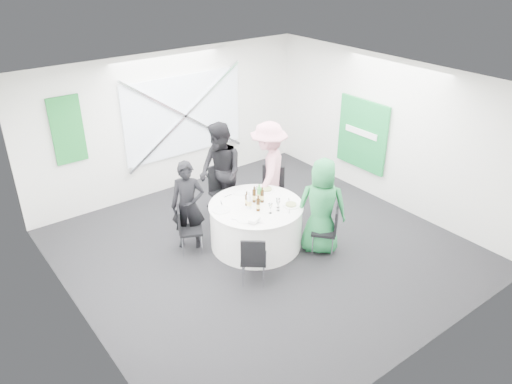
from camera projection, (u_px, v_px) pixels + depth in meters
floor at (263, 249)px, 8.37m from camera, size 6.00×6.00×0.00m
ceiling at (265, 85)px, 7.09m from camera, size 6.00×6.00×0.00m
wall_back at (170, 123)px, 9.85m from camera, size 6.00×0.00×6.00m
wall_front at (428, 264)px, 5.61m from camera, size 6.00×0.00×6.00m
wall_left at (71, 237)px, 6.11m from camera, size 0.00×6.00×6.00m
wall_right at (390, 133)px, 9.35m from camera, size 0.00×6.00×6.00m
window_panel at (184, 115)px, 9.94m from camera, size 2.60×0.03×1.60m
window_brace_a at (185, 116)px, 9.91m from camera, size 2.63×0.05×1.84m
window_brace_b at (185, 116)px, 9.91m from camera, size 2.63×0.05×1.84m
green_banner at (68, 130)px, 8.60m from camera, size 0.55×0.04×1.20m
green_sign at (362, 134)px, 9.83m from camera, size 0.05×1.20×1.40m
banquet_table at (256, 225)px, 8.34m from camera, size 1.56×1.56×0.76m
chair_back at (223, 188)px, 9.09m from camera, size 0.50×0.51×1.01m
chair_back_left at (186, 227)px, 8.10m from camera, size 0.50×0.50×0.82m
chair_back_right at (272, 188)px, 9.15m from camera, size 0.61×0.61×0.96m
chair_front_right at (329, 227)px, 8.05m from camera, size 0.54×0.55×0.85m
chair_front_left at (253, 257)px, 7.32m from camera, size 0.53×0.53×0.83m
person_man_back_left at (188, 206)px, 8.14m from camera, size 0.67×0.62×1.53m
person_man_back at (221, 172)px, 8.93m from camera, size 0.54×0.91×1.83m
person_woman_pink at (269, 170)px, 9.04m from camera, size 1.24×1.17×1.81m
person_woman_green at (322, 207)px, 8.00m from camera, size 0.93×0.93×1.63m
plate_back at (241, 193)px, 8.55m from camera, size 0.26×0.26×0.01m
plate_back_left at (221, 210)px, 8.01m from camera, size 0.29×0.29×0.01m
plate_back_right at (266, 190)px, 8.63m from camera, size 0.29×0.29×0.04m
plate_front_right at (291, 205)px, 8.13m from camera, size 0.27×0.27×0.04m
plate_front_left at (245, 219)px, 7.74m from camera, size 0.25×0.25×0.01m
napkin at (254, 220)px, 7.66m from camera, size 0.22×0.19×0.05m
beer_bottle_a at (247, 200)px, 8.12m from camera, size 0.06×0.06×0.25m
beer_bottle_b at (254, 196)px, 8.21m from camera, size 0.06×0.06×0.28m
beer_bottle_c at (262, 196)px, 8.21m from camera, size 0.06×0.06×0.27m
beer_bottle_d at (258, 205)px, 7.95m from camera, size 0.06×0.06×0.27m
green_water_bottle at (259, 195)px, 8.23m from camera, size 0.08×0.08×0.30m
clear_water_bottle at (249, 202)px, 8.01m from camera, size 0.08×0.08×0.30m
wine_glass_a at (270, 206)px, 7.87m from camera, size 0.07×0.07×0.17m
wine_glass_b at (278, 204)px, 7.94m from camera, size 0.07×0.07×0.17m
wine_glass_c at (278, 201)px, 8.03m from camera, size 0.07×0.07×0.17m
wine_glass_d at (256, 189)px, 8.40m from camera, size 0.07×0.07×0.17m
fork_a at (242, 190)px, 8.63m from camera, size 0.15×0.03×0.01m
knife_a at (228, 196)px, 8.45m from camera, size 0.15×0.02×0.01m
fork_b at (289, 212)px, 7.96m from camera, size 0.11×0.12×0.01m
knife_b at (289, 200)px, 8.32m from camera, size 0.10×0.13×0.01m
fork_c at (221, 203)px, 8.22m from camera, size 0.08×0.14×0.01m
knife_c at (222, 210)px, 8.00m from camera, size 0.10×0.13×0.01m
fork_d at (236, 220)px, 7.73m from camera, size 0.10×0.13×0.01m
knife_d at (259, 223)px, 7.65m from camera, size 0.11×0.12×0.01m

